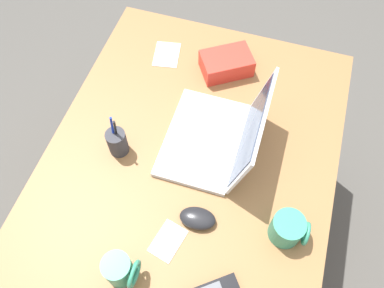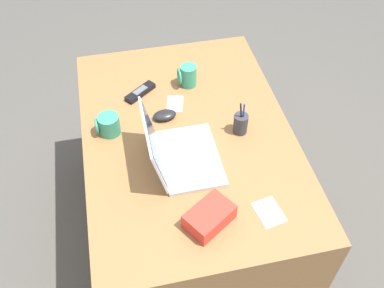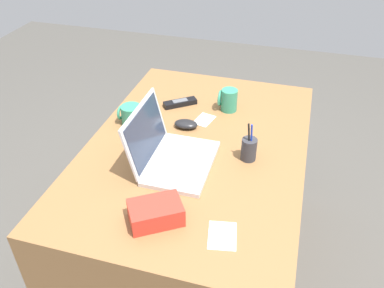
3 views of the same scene
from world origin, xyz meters
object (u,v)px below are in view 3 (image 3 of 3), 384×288
object	(u,v)px
pen_holder	(249,149)
snack_bag	(156,213)
coffee_mug_tall	(131,115)
coffee_mug_white	(228,100)
computer_mouse	(186,124)
cordless_phone	(180,103)
laptop	(170,153)

from	to	relation	value
pen_holder	snack_bag	world-z (taller)	pen_holder
snack_bag	coffee_mug_tall	bearing A→B (deg)	30.53
snack_bag	coffee_mug_white	bearing A→B (deg)	-6.05
computer_mouse	coffee_mug_tall	bearing A→B (deg)	93.53
cordless_phone	snack_bag	size ratio (longest dim) A/B	0.90
computer_mouse	cordless_phone	xyz separation A→B (m)	(0.18, 0.08, -0.00)
laptop	pen_holder	size ratio (longest dim) A/B	2.00
coffee_mug_white	snack_bag	xyz separation A→B (m)	(-0.76, 0.08, -0.02)
laptop	computer_mouse	bearing A→B (deg)	3.08
laptop	cordless_phone	xyz separation A→B (m)	(0.43, 0.10, -0.03)
cordless_phone	pen_holder	world-z (taller)	pen_holder
computer_mouse	cordless_phone	distance (m)	0.20
computer_mouse	coffee_mug_white	bearing A→B (deg)	-40.54
cordless_phone	pen_holder	size ratio (longest dim) A/B	0.93
coffee_mug_white	pen_holder	size ratio (longest dim) A/B	0.63
coffee_mug_white	coffee_mug_tall	distance (m)	0.45
coffee_mug_white	pen_holder	xyz separation A→B (m)	(-0.35, -0.15, -0.00)
coffee_mug_white	snack_bag	size ratio (longest dim) A/B	0.61
coffee_mug_white	cordless_phone	world-z (taller)	coffee_mug_white
coffee_mug_tall	cordless_phone	distance (m)	0.27
computer_mouse	cordless_phone	size ratio (longest dim) A/B	0.67
coffee_mug_white	pen_holder	bearing A→B (deg)	-156.05
snack_bag	cordless_phone	bearing A→B (deg)	11.33
computer_mouse	snack_bag	xyz separation A→B (m)	(-0.56, -0.06, 0.02)
pen_holder	coffee_mug_white	bearing A→B (deg)	23.95
computer_mouse	cordless_phone	bearing A→B (deg)	20.19
computer_mouse	pen_holder	world-z (taller)	pen_holder
laptop	snack_bag	world-z (taller)	laptop
laptop	coffee_mug_white	xyz separation A→B (m)	(0.45, -0.13, 0.01)
pen_holder	snack_bag	size ratio (longest dim) A/B	0.97
computer_mouse	coffee_mug_tall	distance (m)	0.25
computer_mouse	snack_bag	size ratio (longest dim) A/B	0.61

